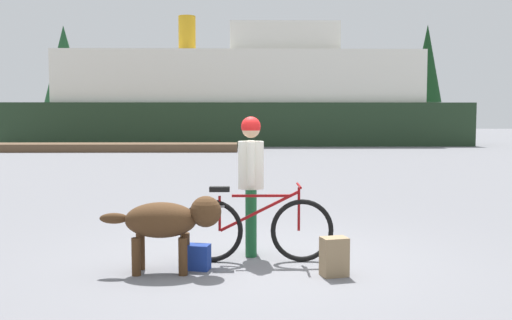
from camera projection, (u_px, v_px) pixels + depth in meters
ground_plane at (260, 261)px, 6.89m from camera, size 160.00×160.00×0.00m
bicycle at (256, 228)px, 6.81m from camera, size 1.84×0.44×0.93m
person_cyclist at (251, 172)px, 7.13m from camera, size 0.32×0.53×1.74m
dog at (169, 221)px, 6.34m from camera, size 1.35×0.46×0.86m
backpack at (334, 257)px, 6.22m from camera, size 0.32×0.26×0.43m
handbag_pannier at (196, 257)px, 6.49m from camera, size 0.35×0.24×0.29m
dock_pier at (106, 147)px, 29.22m from camera, size 13.43×2.37×0.40m
ferry_boat at (242, 100)px, 37.05m from camera, size 28.13×7.16×8.21m
pine_tree_far_left at (64, 65)px, 53.63m from camera, size 3.72×3.72×10.32m
pine_tree_center at (239, 62)px, 54.14m from camera, size 4.07×4.07×10.48m
pine_tree_far_right at (427, 64)px, 55.28m from camera, size 2.84×2.84×10.69m
pine_tree_mid_back at (322, 66)px, 57.92m from camera, size 3.64×3.64×11.33m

